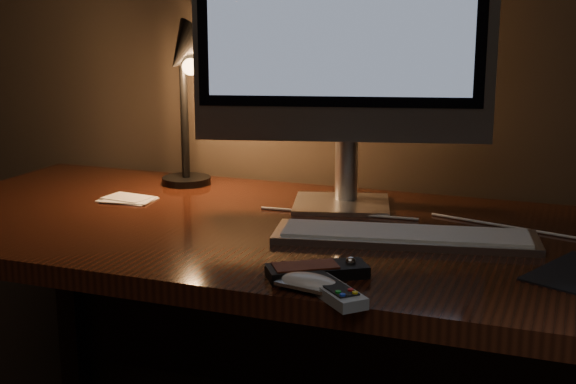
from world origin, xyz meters
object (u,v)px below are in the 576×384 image
(keyboard, at_px, (405,236))
(media_remote, at_px, (317,270))
(desk_lamp, at_px, (186,75))
(monitor, at_px, (343,24))
(desk, at_px, (290,275))
(tv_remote, at_px, (328,287))
(mouse, at_px, (310,285))

(keyboard, height_order, media_remote, media_remote)
(media_remote, bearing_deg, desk_lamp, 100.99)
(desk_lamp, bearing_deg, monitor, 7.31)
(desk, relative_size, tv_remote, 10.26)
(desk, height_order, keyboard, keyboard)
(monitor, xyz_separation_m, tv_remote, (0.14, -0.52, -0.38))
(monitor, relative_size, media_remote, 3.92)
(keyboard, distance_m, mouse, 0.33)
(keyboard, height_order, desk_lamp, desk_lamp)
(keyboard, relative_size, desk_lamp, 1.22)
(keyboard, relative_size, tv_remote, 3.14)
(monitor, xyz_separation_m, desk_lamp, (-0.39, 0.05, -0.12))
(desk, xyz_separation_m, desk_lamp, (-0.32, 0.16, 0.40))
(desk, height_order, desk_lamp, desk_lamp)
(tv_remote, xyz_separation_m, desk_lamp, (-0.53, 0.57, 0.26))
(monitor, distance_m, media_remote, 0.60)
(monitor, distance_m, mouse, 0.66)
(monitor, relative_size, keyboard, 1.35)
(desk, distance_m, keyboard, 0.31)
(monitor, height_order, media_remote, monitor)
(desk, bearing_deg, mouse, -65.68)
(desk, distance_m, tv_remote, 0.48)
(monitor, xyz_separation_m, media_remote, (0.10, -0.46, -0.38))
(desk, relative_size, desk_lamp, 3.99)
(desk_lamp, bearing_deg, media_remote, -31.25)
(tv_remote, bearing_deg, monitor, 148.89)
(mouse, bearing_deg, desk_lamp, 142.85)
(keyboard, height_order, tv_remote, tv_remote)
(desk, xyz_separation_m, monitor, (0.07, 0.12, 0.52))
(keyboard, distance_m, media_remote, 0.27)
(monitor, xyz_separation_m, keyboard, (0.19, -0.20, -0.38))
(mouse, relative_size, desk_lamp, 0.25)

